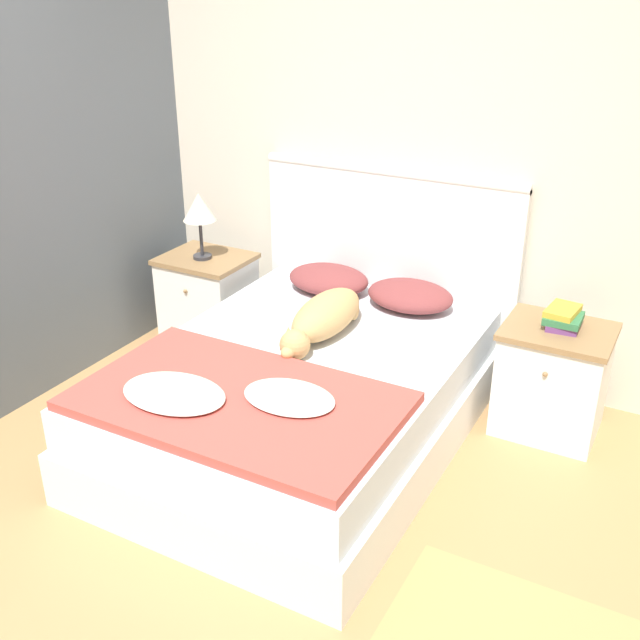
{
  "coord_description": "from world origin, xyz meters",
  "views": [
    {
      "loc": [
        1.65,
        -1.62,
        2.1
      ],
      "look_at": [
        0.09,
        1.26,
        0.57
      ],
      "focal_mm": 42.0,
      "sensor_mm": 36.0,
      "label": 1
    }
  ],
  "objects_px": {
    "nightstand_right": "(552,380)",
    "table_lamp": "(199,209)",
    "bed": "(301,399)",
    "pillow_left": "(329,279)",
    "pillow_right": "(410,296)",
    "nightstand_left": "(208,299)",
    "dog": "(324,318)",
    "book_stack": "(563,318)"
  },
  "relations": [
    {
      "from": "nightstand_right",
      "to": "table_lamp",
      "type": "bearing_deg",
      "value": -179.24
    },
    {
      "from": "bed",
      "to": "nightstand_right",
      "type": "relative_size",
      "value": 3.47
    },
    {
      "from": "pillow_left",
      "to": "pillow_right",
      "type": "bearing_deg",
      "value": 0.0
    },
    {
      "from": "nightstand_left",
      "to": "table_lamp",
      "type": "height_order",
      "value": "table_lamp"
    },
    {
      "from": "table_lamp",
      "to": "dog",
      "type": "bearing_deg",
      "value": -21.38
    },
    {
      "from": "pillow_left",
      "to": "dog",
      "type": "bearing_deg",
      "value": -64.48
    },
    {
      "from": "dog",
      "to": "book_stack",
      "type": "bearing_deg",
      "value": 23.69
    },
    {
      "from": "pillow_left",
      "to": "dog",
      "type": "distance_m",
      "value": 0.56
    },
    {
      "from": "dog",
      "to": "table_lamp",
      "type": "height_order",
      "value": "table_lamp"
    },
    {
      "from": "bed",
      "to": "nightstand_left",
      "type": "bearing_deg",
      "value": 147.02
    },
    {
      "from": "nightstand_left",
      "to": "dog",
      "type": "height_order",
      "value": "dog"
    },
    {
      "from": "pillow_right",
      "to": "book_stack",
      "type": "relative_size",
      "value": 2.17
    },
    {
      "from": "nightstand_left",
      "to": "pillow_left",
      "type": "relative_size",
      "value": 1.2
    },
    {
      "from": "nightstand_right",
      "to": "nightstand_left",
      "type": "bearing_deg",
      "value": 180.0
    },
    {
      "from": "bed",
      "to": "pillow_left",
      "type": "xyz_separation_m",
      "value": [
        -0.25,
        0.75,
        0.31
      ]
    },
    {
      "from": "nightstand_right",
      "to": "table_lamp",
      "type": "distance_m",
      "value": 2.15
    },
    {
      "from": "bed",
      "to": "nightstand_left",
      "type": "height_order",
      "value": "nightstand_left"
    },
    {
      "from": "dog",
      "to": "book_stack",
      "type": "distance_m",
      "value": 1.14
    },
    {
      "from": "pillow_right",
      "to": "book_stack",
      "type": "xyz_separation_m",
      "value": [
        0.8,
        -0.05,
        0.06
      ]
    },
    {
      "from": "dog",
      "to": "book_stack",
      "type": "height_order",
      "value": "dog"
    },
    {
      "from": "bed",
      "to": "dog",
      "type": "bearing_deg",
      "value": 90.97
    },
    {
      "from": "nightstand_right",
      "to": "pillow_right",
      "type": "relative_size",
      "value": 1.2
    },
    {
      "from": "nightstand_left",
      "to": "nightstand_right",
      "type": "bearing_deg",
      "value": 0.0
    },
    {
      "from": "pillow_left",
      "to": "book_stack",
      "type": "xyz_separation_m",
      "value": [
        1.29,
        -0.05,
        0.06
      ]
    },
    {
      "from": "nightstand_right",
      "to": "table_lamp",
      "type": "height_order",
      "value": "table_lamp"
    },
    {
      "from": "nightstand_left",
      "to": "table_lamp",
      "type": "distance_m",
      "value": 0.58
    },
    {
      "from": "bed",
      "to": "pillow_right",
      "type": "xyz_separation_m",
      "value": [
        0.25,
        0.75,
        0.31
      ]
    },
    {
      "from": "nightstand_left",
      "to": "book_stack",
      "type": "bearing_deg",
      "value": 0.74
    },
    {
      "from": "nightstand_right",
      "to": "pillow_left",
      "type": "bearing_deg",
      "value": 176.76
    },
    {
      "from": "pillow_right",
      "to": "dog",
      "type": "bearing_deg",
      "value": -116.27
    },
    {
      "from": "pillow_left",
      "to": "nightstand_left",
      "type": "bearing_deg",
      "value": -174.77
    },
    {
      "from": "bed",
      "to": "nightstand_right",
      "type": "distance_m",
      "value": 1.24
    },
    {
      "from": "bed",
      "to": "pillow_left",
      "type": "distance_m",
      "value": 0.84
    },
    {
      "from": "bed",
      "to": "book_stack",
      "type": "bearing_deg",
      "value": 33.89
    },
    {
      "from": "nightstand_left",
      "to": "nightstand_right",
      "type": "distance_m",
      "value": 2.07
    },
    {
      "from": "nightstand_right",
      "to": "dog",
      "type": "height_order",
      "value": "dog"
    },
    {
      "from": "bed",
      "to": "table_lamp",
      "type": "height_order",
      "value": "table_lamp"
    },
    {
      "from": "nightstand_left",
      "to": "table_lamp",
      "type": "xyz_separation_m",
      "value": [
        0.0,
        -0.03,
        0.58
      ]
    },
    {
      "from": "bed",
      "to": "dog",
      "type": "xyz_separation_m",
      "value": [
        -0.0,
        0.24,
        0.33
      ]
    },
    {
      "from": "pillow_left",
      "to": "table_lamp",
      "type": "relative_size",
      "value": 1.18
    },
    {
      "from": "nightstand_left",
      "to": "pillow_right",
      "type": "distance_m",
      "value": 1.31
    },
    {
      "from": "nightstand_right",
      "to": "book_stack",
      "type": "bearing_deg",
      "value": 79.67
    }
  ]
}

